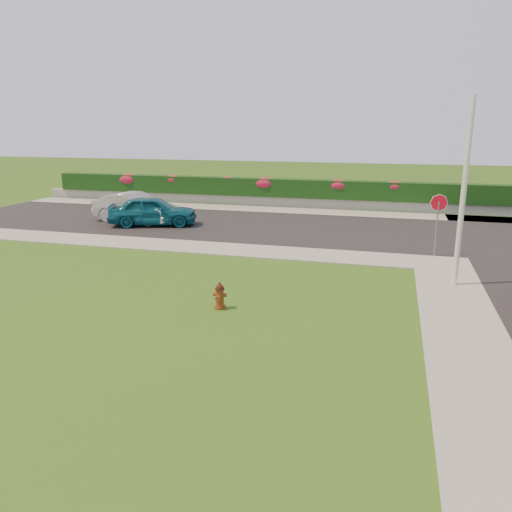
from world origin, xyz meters
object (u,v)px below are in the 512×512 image
(sedan_teal, at_px, (153,211))
(stop_sign, at_px, (438,211))
(utility_pole, at_px, (463,194))
(fire_hydrant, at_px, (220,296))
(sedan_silver, at_px, (135,208))

(sedan_teal, relative_size, stop_sign, 1.79)
(utility_pole, bearing_deg, fire_hydrant, -148.87)
(fire_hydrant, xyz_separation_m, stop_sign, (6.06, 7.50, 1.42))
(sedan_silver, bearing_deg, utility_pole, -104.89)
(fire_hydrant, distance_m, sedan_teal, 12.38)
(sedan_teal, height_order, stop_sign, stop_sign)
(sedan_teal, bearing_deg, sedan_silver, 48.24)
(sedan_teal, xyz_separation_m, sedan_silver, (-1.27, 0.55, 0.01))
(fire_hydrant, relative_size, sedan_silver, 0.16)
(sedan_teal, bearing_deg, fire_hydrant, -163.09)
(sedan_teal, distance_m, stop_sign, 13.45)
(sedan_teal, distance_m, utility_pole, 15.04)
(sedan_silver, relative_size, utility_pole, 0.79)
(fire_hydrant, height_order, utility_pole, utility_pole)
(stop_sign, bearing_deg, utility_pole, -70.92)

